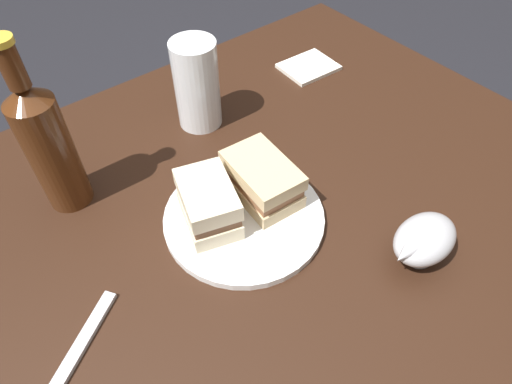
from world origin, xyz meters
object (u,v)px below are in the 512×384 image
plate (244,217)px  sandwich_half_left (262,180)px  fork (73,358)px  sandwich_half_right (208,204)px  cider_bottle (48,145)px  napkin (309,67)px  pint_glass (197,90)px  gravy_boat (424,240)px

plate → sandwich_half_left: size_ratio=1.90×
plate → fork: bearing=-172.1°
plate → sandwich_half_left: (0.05, 0.02, 0.04)m
sandwich_half_left → sandwich_half_right: sandwich_half_right is taller
cider_bottle → napkin: 0.55m
sandwich_half_right → pint_glass: bearing=59.4°
plate → sandwich_half_right: bearing=152.1°
pint_glass → napkin: bearing=0.5°
gravy_boat → fork: (-0.44, 0.16, -0.04)m
gravy_boat → cider_bottle: (-0.33, 0.41, 0.07)m
plate → cider_bottle: size_ratio=0.88×
cider_bottle → napkin: bearing=3.4°
fork → sandwich_half_left: bearing=-24.4°
napkin → fork: bearing=-156.7°
sandwich_half_left → sandwich_half_right: size_ratio=1.05×
sandwich_half_left → napkin: (0.31, 0.22, -0.04)m
pint_glass → gravy_boat: size_ratio=1.38×
pint_glass → napkin: (0.28, 0.00, -0.06)m
plate → sandwich_half_right: sandwich_half_right is taller
fork → gravy_boat: bearing=-54.4°
napkin → sandwich_half_right: bearing=-151.9°
napkin → gravy_boat: bearing=-115.2°
sandwich_half_right → fork: (-0.24, -0.06, -0.04)m
gravy_boat → sandwich_half_left: bearing=114.8°
plate → fork: plate is taller
gravy_boat → cider_bottle: size_ratio=0.42×
plate → fork: size_ratio=1.34×
plate → fork: 0.29m
cider_bottle → sandwich_half_right: bearing=-52.6°
sandwich_half_right → pint_glass: size_ratio=0.75×
sandwich_half_right → napkin: bearing=28.1°
sandwich_half_right → napkin: sandwich_half_right is taller
sandwich_half_right → pint_glass: (0.13, 0.21, 0.02)m
sandwich_half_right → cider_bottle: bearing=127.4°
sandwich_half_right → napkin: 0.46m
sandwich_half_right → gravy_boat: size_ratio=1.04×
pint_glass → napkin: 0.28m
sandwich_half_left → gravy_boat: size_ratio=1.09×
sandwich_half_right → cider_bottle: cider_bottle is taller
fork → pint_glass: bearing=2.8°
sandwich_half_left → cider_bottle: size_ratio=0.46×
gravy_boat → plate: bearing=126.2°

